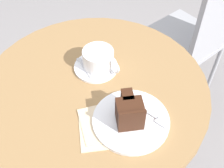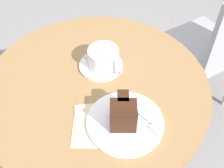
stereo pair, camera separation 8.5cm
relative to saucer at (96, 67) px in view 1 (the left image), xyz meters
The scene contains 9 objects.
cafe_table 0.15m from the saucer, 55.15° to the right, with size 0.74×0.74×0.74m.
saucer is the anchor object (origin of this frame).
coffee_cup 0.04m from the saucer, 39.65° to the left, with size 0.14×0.10×0.07m.
teaspoon 0.05m from the saucer, 146.32° to the right, with size 0.10×0.05×0.00m.
cake_plate 0.24m from the saucer, 25.75° to the right, with size 0.22×0.22×0.01m.
cake_slice 0.25m from the saucer, 27.49° to the right, with size 0.10×0.10×0.08m.
fork 0.27m from the saucer, 12.83° to the right, with size 0.15×0.02×0.00m.
napkin 0.24m from the saucer, 44.51° to the right, with size 0.20×0.20×0.00m.
cafe_chair 0.73m from the saucer, 81.66° to the left, with size 0.45×0.45×0.84m.
Camera 1 is at (0.41, -0.44, 1.41)m, focal length 45.00 mm.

